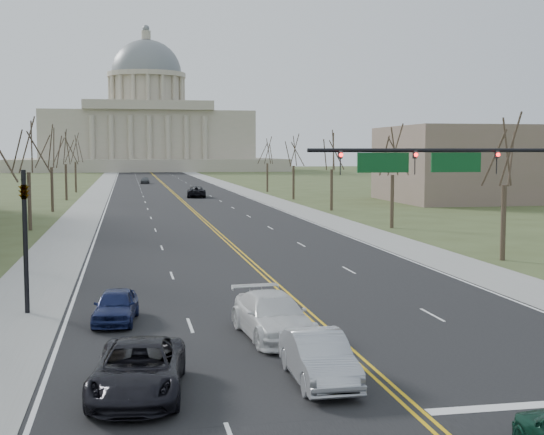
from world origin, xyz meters
name	(u,v)px	position (x,y,z in m)	size (l,w,h in m)	color
ground	(405,401)	(0.00, 0.00, 0.00)	(600.00, 600.00, 0.00)	#404A25
road	(171,191)	(0.00, 110.00, 0.01)	(20.00, 380.00, 0.01)	black
cross_road	(343,345)	(0.00, 6.00, 0.01)	(120.00, 14.00, 0.01)	black
sidewalk_left	(99,191)	(-12.00, 110.00, 0.01)	(4.00, 380.00, 0.03)	gray
sidewalk_right	(241,190)	(12.00, 110.00, 0.01)	(4.00, 380.00, 0.03)	gray
center_line	(171,191)	(0.00, 110.00, 0.01)	(0.42, 380.00, 0.01)	gold
edge_line_left	(112,191)	(-9.80, 110.00, 0.01)	(0.15, 380.00, 0.01)	silver
edge_line_right	(228,190)	(9.80, 110.00, 0.01)	(0.15, 380.00, 0.01)	silver
capitol	(147,129)	(0.00, 249.91, 14.20)	(90.00, 60.00, 50.00)	#B4A696
signal_mast	(455,173)	(7.45, 13.50, 5.76)	(12.12, 0.44, 7.20)	black
signal_left	(25,225)	(-11.50, 13.50, 3.71)	(0.32, 0.36, 6.00)	black
tree_r_0	(505,154)	(15.50, 24.00, 6.55)	(3.74, 3.74, 8.50)	#34251E
tree_r_1	(393,153)	(15.50, 44.00, 6.55)	(3.74, 3.74, 8.50)	#34251E
tree_l_1	(28,149)	(-15.50, 48.00, 6.94)	(3.96, 3.96, 9.00)	#34251E
tree_r_2	(332,153)	(15.50, 64.00, 6.55)	(3.74, 3.74, 8.50)	#34251E
tree_l_2	(51,149)	(-15.50, 68.00, 6.94)	(3.96, 3.96, 9.00)	#34251E
tree_r_3	(294,152)	(15.50, 84.00, 6.55)	(3.74, 3.74, 8.50)	#34251E
tree_l_3	(65,149)	(-15.50, 88.00, 6.94)	(3.96, 3.96, 9.00)	#34251E
tree_r_4	(267,152)	(15.50, 104.00, 6.55)	(3.74, 3.74, 8.50)	#34251E
tree_l_4	(75,150)	(-15.50, 108.00, 6.94)	(3.96, 3.96, 9.00)	#34251E
bldg_right_mass	(484,164)	(40.00, 76.00, 5.00)	(25.00, 20.00, 10.00)	#726051
car_sb_inner_lead	(319,358)	(-1.89, 2.05, 0.74)	(1.55, 4.44, 1.46)	#A5A8AD
car_sb_outer_lead	(138,369)	(-7.10, 1.83, 0.75)	(2.44, 5.28, 1.47)	black
car_sb_inner_second	(273,316)	(-2.19, 7.55, 0.80)	(2.20, 5.42, 1.57)	silver
car_sb_outer_second	(116,306)	(-7.84, 11.07, 0.68)	(1.57, 3.90, 1.33)	#161F4D
car_far_nb	(196,192)	(2.60, 91.11, 0.82)	(2.67, 5.78, 1.61)	black
car_far_sb	(145,180)	(-3.66, 139.09, 0.74)	(1.71, 4.25, 1.45)	#565A5E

